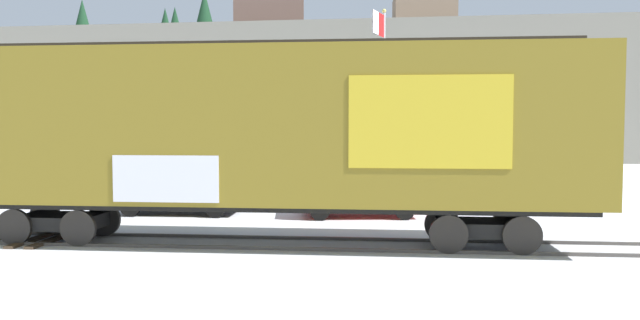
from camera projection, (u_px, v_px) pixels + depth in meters
ground_plane at (305, 245)px, 15.33m from camera, size 260.00×260.00×0.00m
track at (187, 241)px, 15.66m from camera, size 60.02×3.87×0.08m
freight_car at (263, 129)px, 15.30m from camera, size 16.54×3.48×5.16m
flagpole at (381, 74)px, 24.94m from camera, size 0.52×1.53×7.89m
hillside at (379, 101)px, 71.29m from camera, size 130.17×42.53×16.63m
parked_car_black at (180, 189)px, 20.84m from camera, size 4.33×2.07×1.71m
parked_car_red at (358, 190)px, 20.21m from camera, size 4.27×2.49×1.75m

